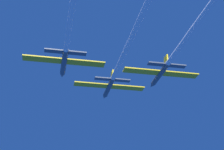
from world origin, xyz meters
The scene contains 3 objects.
jet_lead centered at (0.77, -11.13, 0.23)m, with size 16.08×42.81×2.66m.
jet_left_wing centered at (-10.11, -23.27, 0.39)m, with size 16.08×47.92×2.66m.
jet_right_wing centered at (10.16, -21.59, 0.25)m, with size 16.08×46.65×2.66m.
Camera 1 is at (-12.19, -70.60, -31.40)m, focal length 54.84 mm.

